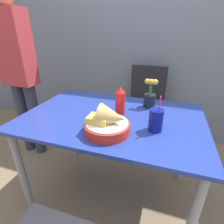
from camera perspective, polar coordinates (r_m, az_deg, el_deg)
ground_plane at (r=1.70m, az=0.09°, el=-24.78°), size 12.00×12.00×0.00m
wall_window at (r=2.22m, az=10.35°, el=24.81°), size 7.00×0.06×2.60m
dining_table at (r=1.27m, az=0.11°, el=-5.26°), size 1.23×0.82×0.76m
chair_far_window at (r=2.07m, az=11.05°, el=3.55°), size 0.40×0.40×0.94m
food_basket at (r=1.00m, az=-1.15°, el=-3.63°), size 0.27×0.27×0.17m
ketchup_bottle at (r=1.19m, az=2.67°, el=3.38°), size 0.07×0.07×0.21m
drink_cup at (r=1.05m, az=14.10°, el=-2.81°), size 0.08×0.08×0.23m
flower_vase at (r=1.36m, az=12.25°, el=4.88°), size 0.10×0.09×0.22m
person_standing at (r=1.97m, az=-28.26°, el=12.39°), size 0.32×0.19×1.67m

